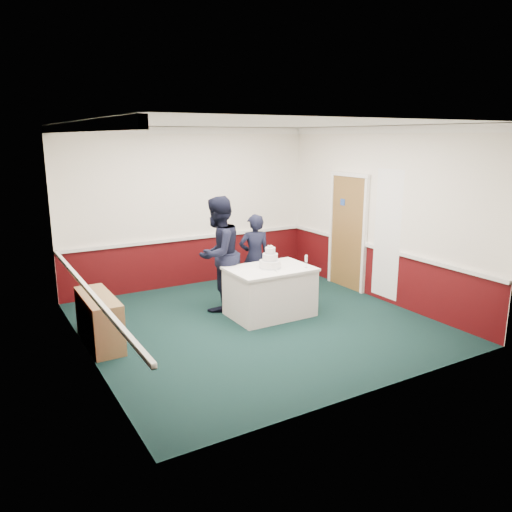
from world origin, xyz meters
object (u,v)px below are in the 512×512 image
sideboard (99,320)px  person_man (218,254)px  cake_table (270,291)px  wedding_cake (270,261)px  cake_knife (275,271)px  champagne_flute (306,259)px  person_woman (255,257)px

sideboard → person_man: bearing=13.0°
sideboard → cake_table: cake_table is taller
wedding_cake → cake_knife: 0.23m
cake_table → cake_knife: 0.44m
person_man → wedding_cake: bearing=98.7°
sideboard → wedding_cake: 2.71m
champagne_flute → person_woman: bearing=103.9°
person_woman → wedding_cake: bearing=91.2°
person_man → person_woman: person_man is taller
wedding_cake → cake_knife: (-0.03, -0.20, -0.11)m
sideboard → cake_knife: (2.62, -0.41, 0.44)m
sideboard → person_man: (2.07, 0.48, 0.59)m
wedding_cake → champagne_flute: 0.57m
sideboard → person_woman: bearing=12.8°
champagne_flute → person_man: size_ratio=0.11×
wedding_cake → cake_knife: wedding_cake is taller
cake_knife → person_man: (-0.55, 0.89, 0.15)m
cake_table → champagne_flute: bearing=-29.2°
wedding_cake → person_man: size_ratio=0.19×
wedding_cake → person_man: 0.90m
cake_table → person_man: (-0.58, 0.69, 0.54)m
cake_knife → champagne_flute: 0.55m
sideboard → person_man: size_ratio=0.63×
sideboard → person_woman: person_woman is taller
sideboard → wedding_cake: wedding_cake is taller
sideboard → wedding_cake: size_ratio=3.30×
champagne_flute → cake_knife: bearing=171.4°
wedding_cake → sideboard: bearing=175.5°
sideboard → person_woman: (2.87, 0.65, 0.41)m
person_woman → person_man: bearing=27.8°
champagne_flute → person_woman: person_woman is taller
sideboard → wedding_cake: (2.65, -0.21, 0.55)m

